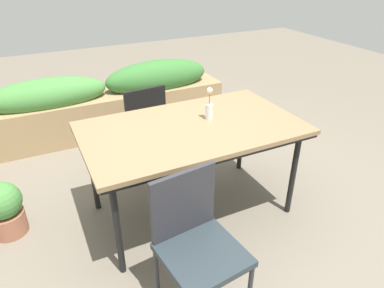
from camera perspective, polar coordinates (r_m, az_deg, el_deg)
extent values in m
plane|color=#756B5B|center=(3.06, -2.21, -10.08)|extent=(12.00, 12.00, 0.00)
cube|color=#8C704C|center=(2.60, 0.00, 2.62)|extent=(1.63, 0.95, 0.03)
cube|color=black|center=(2.61, 0.00, 2.06)|extent=(1.59, 0.93, 0.02)
cylinder|color=black|center=(2.33, -12.13, -13.48)|extent=(0.05, 0.05, 0.76)
cylinder|color=black|center=(2.89, 16.26, -4.72)|extent=(0.05, 0.05, 0.76)
cylinder|color=black|center=(2.93, -16.04, -4.21)|extent=(0.05, 0.05, 0.76)
cylinder|color=black|center=(3.39, 8.08, 1.53)|extent=(0.05, 0.05, 0.76)
cube|color=#29343A|center=(2.01, 1.75, -17.69)|extent=(0.47, 0.47, 0.04)
cube|color=#2D2D33|center=(1.98, -1.43, -9.74)|extent=(0.41, 0.08, 0.42)
cylinder|color=#2D2D33|center=(2.37, 2.98, -16.92)|extent=(0.03, 0.03, 0.46)
cylinder|color=#2D2D33|center=(2.23, -5.77, -20.72)|extent=(0.03, 0.03, 0.46)
cube|color=black|center=(3.43, -8.66, 3.23)|extent=(0.45, 0.45, 0.04)
cube|color=black|center=(3.18, -7.57, 5.47)|extent=(0.39, 0.07, 0.41)
cylinder|color=black|center=(3.63, -12.24, 0.33)|extent=(0.03, 0.03, 0.44)
cylinder|color=black|center=(3.75, -6.95, 1.76)|extent=(0.03, 0.03, 0.44)
cylinder|color=black|center=(3.33, -10.01, -2.29)|extent=(0.03, 0.03, 0.44)
cylinder|color=black|center=(3.45, -4.33, -0.66)|extent=(0.03, 0.03, 0.44)
cylinder|color=silver|center=(2.68, 2.83, 5.31)|extent=(0.06, 0.06, 0.12)
cylinder|color=#2D662D|center=(2.63, 2.89, 7.23)|extent=(0.01, 0.01, 0.15)
sphere|color=white|center=(2.61, 2.93, 8.79)|extent=(0.04, 0.04, 0.04)
cylinder|color=#2D662D|center=(2.65, 2.88, 7.12)|extent=(0.01, 0.01, 0.13)
sphere|color=#EFCC4C|center=(2.62, 2.91, 8.48)|extent=(0.04, 0.04, 0.04)
cylinder|color=#2D662D|center=(2.64, 2.88, 7.20)|extent=(0.01, 0.01, 0.15)
sphere|color=pink|center=(2.61, 2.92, 8.70)|extent=(0.03, 0.03, 0.03)
cube|color=#9E7F56|center=(4.27, -13.49, 4.93)|extent=(2.83, 0.46, 0.48)
ellipsoid|color=#47843D|center=(4.08, -22.76, 7.41)|extent=(1.27, 0.42, 0.36)
ellipsoid|color=#387233|center=(4.31, -5.71, 10.92)|extent=(1.27, 0.42, 0.40)
cylinder|color=#9E6047|center=(3.10, -27.84, -11.29)|extent=(0.26, 0.26, 0.18)
sphere|color=#47843D|center=(2.98, -28.77, -8.18)|extent=(0.29, 0.29, 0.29)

